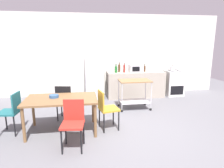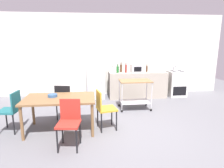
{
  "view_description": "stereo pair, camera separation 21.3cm",
  "coord_description": "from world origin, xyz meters",
  "px_view_note": "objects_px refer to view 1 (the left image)",
  "views": [
    {
      "loc": [
        -0.93,
        -3.86,
        1.92
      ],
      "look_at": [
        -0.15,
        1.2,
        0.8
      ],
      "focal_mm": 30.87,
      "sensor_mm": 36.0,
      "label": 1
    },
    {
      "loc": [
        -0.72,
        -3.88,
        1.92
      ],
      "look_at": [
        -0.15,
        1.2,
        0.8
      ],
      "focal_mm": 30.87,
      "sensor_mm": 36.0,
      "label": 2
    }
  ],
  "objects_px": {
    "bottle_soy_sauce": "(116,69)",
    "microwave": "(136,68)",
    "chair_mustard": "(106,107)",
    "chair_teal": "(12,110)",
    "kettle": "(173,68)",
    "fruit_bowl": "(54,96)",
    "chair_black": "(65,100)",
    "bottle_sesame_oil": "(124,68)",
    "bottle_hot_sauce": "(145,69)",
    "kitchen_cart": "(135,90)",
    "chair_red": "(73,121)",
    "refrigerator": "(94,76)",
    "stove_oven": "(173,83)",
    "bottle_soda": "(111,70)",
    "bottle_wine": "(119,68)",
    "dining_table": "(61,102)"
  },
  "relations": [
    {
      "from": "bottle_soy_sauce",
      "to": "microwave",
      "type": "distance_m",
      "value": 0.7
    },
    {
      "from": "chair_teal",
      "to": "bottle_sesame_oil",
      "type": "xyz_separation_m",
      "value": [
        2.91,
        2.27,
        0.52
      ]
    },
    {
      "from": "chair_red",
      "to": "kitchen_cart",
      "type": "relative_size",
      "value": 0.98
    },
    {
      "from": "chair_teal",
      "to": "microwave",
      "type": "distance_m",
      "value": 4.06
    },
    {
      "from": "chair_black",
      "to": "fruit_bowl",
      "type": "bearing_deg",
      "value": 85.05
    },
    {
      "from": "refrigerator",
      "to": "bottle_hot_sauce",
      "type": "bearing_deg",
      "value": -3.45
    },
    {
      "from": "chair_mustard",
      "to": "bottle_soy_sauce",
      "type": "bearing_deg",
      "value": -26.58
    },
    {
      "from": "bottle_soy_sauce",
      "to": "bottle_sesame_oil",
      "type": "relative_size",
      "value": 0.9
    },
    {
      "from": "refrigerator",
      "to": "fruit_bowl",
      "type": "distance_m",
      "value": 2.63
    },
    {
      "from": "kettle",
      "to": "microwave",
      "type": "bearing_deg",
      "value": 179.13
    },
    {
      "from": "microwave",
      "to": "fruit_bowl",
      "type": "height_order",
      "value": "microwave"
    },
    {
      "from": "bottle_soy_sauce",
      "to": "bottle_wine",
      "type": "distance_m",
      "value": 0.2
    },
    {
      "from": "microwave",
      "to": "kettle",
      "type": "distance_m",
      "value": 1.35
    },
    {
      "from": "chair_black",
      "to": "refrigerator",
      "type": "relative_size",
      "value": 0.57
    },
    {
      "from": "kitchen_cart",
      "to": "stove_oven",
      "type": "bearing_deg",
      "value": 34.2
    },
    {
      "from": "chair_mustard",
      "to": "kettle",
      "type": "height_order",
      "value": "kettle"
    },
    {
      "from": "kitchen_cart",
      "to": "kettle",
      "type": "height_order",
      "value": "kettle"
    },
    {
      "from": "refrigerator",
      "to": "chair_black",
      "type": "bearing_deg",
      "value": -114.19
    },
    {
      "from": "chair_teal",
      "to": "dining_table",
      "type": "bearing_deg",
      "value": 93.42
    },
    {
      "from": "bottle_wine",
      "to": "chair_red",
      "type": "bearing_deg",
      "value": -114.64
    },
    {
      "from": "stove_oven",
      "to": "bottle_hot_sauce",
      "type": "xyz_separation_m",
      "value": [
        -1.13,
        -0.03,
        0.56
      ]
    },
    {
      "from": "bottle_soda",
      "to": "chair_mustard",
      "type": "bearing_deg",
      "value": -101.01
    },
    {
      "from": "chair_red",
      "to": "microwave",
      "type": "xyz_separation_m",
      "value": [
        2.02,
        3.06,
        0.51
      ]
    },
    {
      "from": "microwave",
      "to": "fruit_bowl",
      "type": "xyz_separation_m",
      "value": [
        -2.45,
        -2.27,
        -0.25
      ]
    },
    {
      "from": "chair_mustard",
      "to": "chair_black",
      "type": "bearing_deg",
      "value": 42.17
    },
    {
      "from": "microwave",
      "to": "bottle_hot_sauce",
      "type": "bearing_deg",
      "value": 8.86
    },
    {
      "from": "chair_teal",
      "to": "chair_red",
      "type": "xyz_separation_m",
      "value": [
        1.3,
        -0.78,
        0.0
      ]
    },
    {
      "from": "chair_teal",
      "to": "refrigerator",
      "type": "relative_size",
      "value": 0.57
    },
    {
      "from": "kitchen_cart",
      "to": "chair_black",
      "type": "bearing_deg",
      "value": -163.85
    },
    {
      "from": "bottle_sesame_oil",
      "to": "chair_teal",
      "type": "bearing_deg",
      "value": -142.0
    },
    {
      "from": "bottle_hot_sauce",
      "to": "bottle_soda",
      "type": "bearing_deg",
      "value": 179.75
    },
    {
      "from": "dining_table",
      "to": "chair_mustard",
      "type": "relative_size",
      "value": 1.69
    },
    {
      "from": "bottle_soy_sauce",
      "to": "bottle_hot_sauce",
      "type": "xyz_separation_m",
      "value": [
        1.04,
        0.08,
        -0.01
      ]
    },
    {
      "from": "kitchen_cart",
      "to": "bottle_wine",
      "type": "relative_size",
      "value": 2.76
    },
    {
      "from": "dining_table",
      "to": "kettle",
      "type": "bearing_deg",
      "value": 32.66
    },
    {
      "from": "stove_oven",
      "to": "refrigerator",
      "type": "distance_m",
      "value": 2.92
    },
    {
      "from": "chair_black",
      "to": "kettle",
      "type": "bearing_deg",
      "value": -143.22
    },
    {
      "from": "chair_black",
      "to": "bottle_sesame_oil",
      "type": "distance_m",
      "value": 2.57
    },
    {
      "from": "chair_red",
      "to": "bottle_wine",
      "type": "relative_size",
      "value": 2.7
    },
    {
      "from": "bottle_soda",
      "to": "bottle_soy_sauce",
      "type": "bearing_deg",
      "value": -27.85
    },
    {
      "from": "fruit_bowl",
      "to": "chair_black",
      "type": "bearing_deg",
      "value": 73.31
    },
    {
      "from": "dining_table",
      "to": "chair_teal",
      "type": "bearing_deg",
      "value": 176.53
    },
    {
      "from": "chair_black",
      "to": "chair_red",
      "type": "bearing_deg",
      "value": 112.58
    },
    {
      "from": "bottle_hot_sauce",
      "to": "kettle",
      "type": "xyz_separation_m",
      "value": [
        1.01,
        -0.07,
        -0.01
      ]
    },
    {
      "from": "kitchen_cart",
      "to": "bottle_hot_sauce",
      "type": "relative_size",
      "value": 3.44
    },
    {
      "from": "chair_teal",
      "to": "bottle_soy_sauce",
      "type": "bearing_deg",
      "value": 137.63
    },
    {
      "from": "refrigerator",
      "to": "kitchen_cart",
      "type": "xyz_separation_m",
      "value": [
        1.09,
        -1.31,
        -0.2
      ]
    },
    {
      "from": "refrigerator",
      "to": "bottle_wine",
      "type": "height_order",
      "value": "refrigerator"
    },
    {
      "from": "dining_table",
      "to": "fruit_bowl",
      "type": "xyz_separation_m",
      "value": [
        -0.16,
        0.08,
        0.11
      ]
    },
    {
      "from": "chair_black",
      "to": "bottle_hot_sauce",
      "type": "relative_size",
      "value": 3.36
    }
  ]
}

